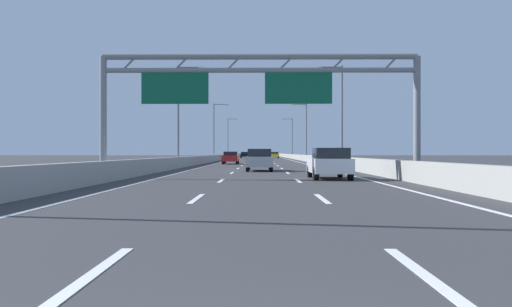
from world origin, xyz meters
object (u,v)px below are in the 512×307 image
object	(u,v)px
streetlamp_right_far	(305,128)
white_car	(329,163)
black_car	(245,155)
sign_gantry	(254,84)
streetlamp_right_mid	(339,109)
silver_car	(259,160)
streetlamp_left_mid	(181,109)
streetlamp_left_distant	(229,135)
streetlamp_right_distant	(291,135)
streetlamp_left_far	(215,128)
yellow_car	(275,155)
red_car	(231,158)

from	to	relation	value
streetlamp_right_far	white_car	distance (m)	58.76
streetlamp_right_far	black_car	world-z (taller)	streetlamp_right_far
white_car	streetlamp_right_far	bearing A→B (deg)	86.11
sign_gantry	streetlamp_right_mid	bearing A→B (deg)	70.43
white_car	silver_car	size ratio (longest dim) A/B	0.93
streetlamp_left_mid	white_car	xyz separation A→B (m)	(10.96, -22.03, -4.60)
streetlamp_left_distant	streetlamp_right_distant	xyz separation A→B (m)	(14.93, 0.00, 0.00)
streetlamp_left_far	white_car	bearing A→B (deg)	-79.38
streetlamp_left_distant	yellow_car	size ratio (longest dim) A/B	2.11
red_car	black_car	distance (m)	62.64
sign_gantry	streetlamp_left_mid	size ratio (longest dim) A/B	1.71
streetlamp_left_mid	silver_car	bearing A→B (deg)	-56.30
streetlamp_left_mid	streetlamp_right_distant	bearing A→B (deg)	78.42
white_car	black_car	bearing A→B (deg)	94.34
streetlamp_right_distant	red_car	size ratio (longest dim) A/B	2.06
streetlamp_right_mid	streetlamp_left_distant	xyz separation A→B (m)	(-14.93, 72.84, 0.00)
streetlamp_right_mid	streetlamp_right_distant	world-z (taller)	same
streetlamp_right_far	streetlamp_left_distant	bearing A→B (deg)	112.29
streetlamp_right_mid	streetlamp_right_far	bearing A→B (deg)	90.00
sign_gantry	streetlamp_left_far	xyz separation A→B (m)	(-7.20, 58.18, 0.58)
streetlamp_right_mid	streetlamp_right_distant	size ratio (longest dim) A/B	1.00
silver_car	streetlamp_left_mid	bearing A→B (deg)	123.70
streetlamp_left_mid	streetlamp_right_mid	bearing A→B (deg)	0.00
streetlamp_left_distant	white_car	xyz separation A→B (m)	(10.96, -94.87, -4.60)
streetlamp_left_far	yellow_car	bearing A→B (deg)	71.17
streetlamp_right_mid	streetlamp_left_far	bearing A→B (deg)	112.29
streetlamp_left_distant	streetlamp_right_mid	bearing A→B (deg)	-78.42
streetlamp_right_distant	streetlamp_right_mid	bearing A→B (deg)	-90.00
streetlamp_right_mid	streetlamp_right_distant	bearing A→B (deg)	90.00
sign_gantry	white_car	world-z (taller)	sign_gantry
yellow_car	white_car	world-z (taller)	white_car
red_car	white_car	distance (m)	33.09
sign_gantry	white_car	distance (m)	5.51
streetlamp_right_mid	streetlamp_left_mid	bearing A→B (deg)	180.00
streetlamp_left_distant	black_car	distance (m)	5.96
sign_gantry	silver_car	xyz separation A→B (m)	(0.24, 10.60, -4.02)
streetlamp_left_mid	yellow_car	size ratio (longest dim) A/B	2.11
white_car	silver_car	bearing A→B (deg)	107.93
yellow_car	red_car	bearing A→B (deg)	-96.64
streetlamp_right_far	red_car	distance (m)	28.61
streetlamp_left_mid	red_car	size ratio (longest dim) A/B	2.06
streetlamp_left_far	white_car	distance (m)	59.64
white_car	silver_car	distance (m)	11.43
streetlamp_left_far	streetlamp_right_far	distance (m)	14.93
streetlamp_left_mid	red_car	bearing A→B (deg)	68.32
streetlamp_right_distant	yellow_car	world-z (taller)	streetlamp_right_distant
streetlamp_left_mid	streetlamp_left_distant	world-z (taller)	same
yellow_car	white_car	bearing A→B (deg)	-89.93
silver_car	streetlamp_left_distant	bearing A→B (deg)	95.06
streetlamp_left_mid	streetlamp_right_distant	size ratio (longest dim) A/B	1.00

